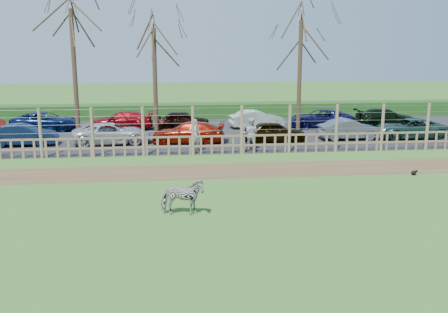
{
  "coord_description": "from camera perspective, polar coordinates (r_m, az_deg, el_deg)",
  "views": [
    {
      "loc": [
        -1.07,
        -16.99,
        5.44
      ],
      "look_at": [
        1.0,
        2.5,
        1.1
      ],
      "focal_mm": 40.0,
      "sensor_mm": 36.0,
      "label": 1
    }
  ],
  "objects": [
    {
      "name": "hedge",
      "position": [
        38.81,
        -4.45,
        5.22
      ],
      "size": [
        46.0,
        2.0,
        1.1
      ],
      "primitive_type": "cube",
      "color": "#1E4716",
      "rests_on": "ground"
    },
    {
      "name": "car_9",
      "position": [
        33.66,
        -11.64,
        4.04
      ],
      "size": [
        4.18,
        1.81,
        1.2
      ],
      "primitive_type": "imported",
      "rotation": [
        0.0,
        0.0,
        4.74
      ],
      "color": "maroon",
      "rests_on": "asphalt"
    },
    {
      "name": "zebra",
      "position": [
        16.41,
        -4.8,
        -4.68
      ],
      "size": [
        1.48,
        0.77,
        1.21
      ],
      "primitive_type": "imported",
      "rotation": [
        0.0,
        0.0,
        1.49
      ],
      "color": "gray",
      "rests_on": "ground"
    },
    {
      "name": "car_5",
      "position": [
        30.42,
        14.18,
        3.03
      ],
      "size": [
        3.65,
        1.3,
        1.2
      ],
      "primitive_type": "imported",
      "rotation": [
        0.0,
        0.0,
        1.58
      ],
      "color": "slate",
      "rests_on": "asphalt"
    },
    {
      "name": "car_6",
      "position": [
        31.79,
        20.38,
        3.02
      ],
      "size": [
        4.37,
        2.1,
        1.2
      ],
      "primitive_type": "imported",
      "rotation": [
        0.0,
        0.0,
        4.69
      ],
      "color": "#214439",
      "rests_on": "asphalt"
    },
    {
      "name": "car_8",
      "position": [
        34.71,
        -19.68,
        3.81
      ],
      "size": [
        4.38,
        2.13,
        1.2
      ],
      "primitive_type": "imported",
      "rotation": [
        0.0,
        0.0,
        1.54
      ],
      "color": "#081745",
      "rests_on": "asphalt"
    },
    {
      "name": "car_2",
      "position": [
        28.8,
        -12.73,
        2.59
      ],
      "size": [
        4.54,
        2.53,
        1.2
      ],
      "primitive_type": "imported",
      "rotation": [
        0.0,
        0.0,
        1.7
      ],
      "color": "#B8B9C0",
      "rests_on": "asphalt"
    },
    {
      "name": "car_10",
      "position": [
        33.34,
        -4.69,
        4.17
      ],
      "size": [
        3.56,
        1.52,
        1.2
      ],
      "primitive_type": "imported",
      "rotation": [
        0.0,
        0.0,
        1.54
      ],
      "color": "black",
      "rests_on": "asphalt"
    },
    {
      "name": "car_3",
      "position": [
        28.5,
        -4.11,
        2.76
      ],
      "size": [
        4.32,
        2.19,
        1.2
      ],
      "primitive_type": "imported",
      "rotation": [
        0.0,
        0.0,
        4.58
      ],
      "color": "maroon",
      "rests_on": "asphalt"
    },
    {
      "name": "tree_right",
      "position": [
        32.02,
        8.73,
        12.0
      ],
      "size": [
        4.8,
        4.8,
        7.35
      ],
      "color": "#3D2B1E",
      "rests_on": "ground"
    },
    {
      "name": "car_1",
      "position": [
        29.77,
        -21.96,
        2.3
      ],
      "size": [
        3.68,
        1.4,
        1.2
      ],
      "primitive_type": "imported",
      "rotation": [
        0.0,
        0.0,
        1.61
      ],
      "color": "#0E1F40",
      "rests_on": "asphalt"
    },
    {
      "name": "visitor_a",
      "position": [
        26.01,
        -3.36,
        2.42
      ],
      "size": [
        0.73,
        0.6,
        1.72
      ],
      "primitive_type": "imported",
      "rotation": [
        0.0,
        0.0,
        2.81
      ],
      "color": "silver",
      "rests_on": "asphalt"
    },
    {
      "name": "car_12",
      "position": [
        34.58,
        10.97,
        4.28
      ],
      "size": [
        4.47,
        2.35,
        1.2
      ],
      "primitive_type": "imported",
      "rotation": [
        0.0,
        0.0,
        4.63
      ],
      "color": "#0F0F42",
      "rests_on": "asphalt"
    },
    {
      "name": "crow",
      "position": [
        23.01,
        20.89,
        -1.74
      ],
      "size": [
        0.28,
        0.2,
        0.22
      ],
      "color": "black",
      "rests_on": "ground"
    },
    {
      "name": "car_13",
      "position": [
        36.27,
        17.97,
        4.28
      ],
      "size": [
        4.24,
        1.95,
        1.2
      ],
      "primitive_type": "imported",
      "rotation": [
        0.0,
        0.0,
        1.51
      ],
      "color": "black",
      "rests_on": "asphalt"
    },
    {
      "name": "ground",
      "position": [
        17.87,
        -2.35,
        -5.25
      ],
      "size": [
        120.0,
        120.0,
        0.0
      ],
      "primitive_type": "plane",
      "color": "#579436",
      "rests_on": "ground"
    },
    {
      "name": "tree_left",
      "position": [
        29.98,
        -16.9,
        12.3
      ],
      "size": [
        4.8,
        4.8,
        7.88
      ],
      "color": "#3D2B1E",
      "rests_on": "ground"
    },
    {
      "name": "visitor_b",
      "position": [
        26.45,
        3.05,
        2.6
      ],
      "size": [
        1.0,
        0.88,
        1.72
      ],
      "primitive_type": "imported",
      "rotation": [
        0.0,
        0.0,
        2.82
      ],
      "color": "silver",
      "rests_on": "asphalt"
    },
    {
      "name": "tree_mid",
      "position": [
        30.51,
        -7.97,
        11.3
      ],
      "size": [
        4.8,
        4.8,
        6.83
      ],
      "color": "#3D2B1E",
      "rests_on": "ground"
    },
    {
      "name": "fence",
      "position": [
        25.44,
        -3.55,
        1.96
      ],
      "size": [
        30.16,
        0.16,
        2.5
      ],
      "color": "brown",
      "rests_on": "ground"
    },
    {
      "name": "car_4",
      "position": [
        28.72,
        5.82,
        2.81
      ],
      "size": [
        3.55,
        1.48,
        1.2
      ],
      "primitive_type": "imported",
      "rotation": [
        0.0,
        0.0,
        1.55
      ],
      "color": "black",
      "rests_on": "asphalt"
    },
    {
      "name": "car_11",
      "position": [
        33.81,
        3.73,
        4.3
      ],
      "size": [
        3.78,
        1.73,
        1.2
      ],
      "primitive_type": "imported",
      "rotation": [
        0.0,
        0.0,
        1.7
      ],
      "color": "silver",
      "rests_on": "asphalt"
    },
    {
      "name": "dirt_strip",
      "position": [
        22.19,
        -3.12,
        -1.71
      ],
      "size": [
        34.0,
        2.8,
        0.01
      ],
      "primitive_type": "cube",
      "color": "brown",
      "rests_on": "ground"
    },
    {
      "name": "asphalt",
      "position": [
        31.97,
        -4.06,
        2.7
      ],
      "size": [
        44.0,
        13.0,
        0.04
      ],
      "primitive_type": "cube",
      "color": "#232326",
      "rests_on": "ground"
    }
  ]
}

